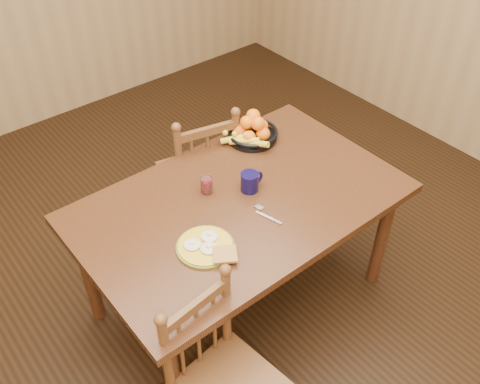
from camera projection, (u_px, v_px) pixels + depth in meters
room at (240, 93)px, 2.24m from camera, size 4.52×5.02×2.72m
dining_table at (240, 212)px, 2.69m from camera, size 1.60×1.00×0.75m
chair_far at (200, 174)px, 3.26m from camera, size 0.50×0.49×0.93m
chair_near at (222, 380)px, 2.25m from camera, size 0.44×0.43×0.89m
breakfast_plate at (206, 246)px, 2.38m from camera, size 0.26×0.31×0.04m
fork at (265, 214)px, 2.55m from camera, size 0.06×0.18×0.00m
spoon at (203, 239)px, 2.42m from camera, size 0.05×0.16×0.01m
coffee_mug at (250, 181)px, 2.66m from camera, size 0.13×0.09×0.10m
juice_glass at (207, 185)px, 2.65m from camera, size 0.06×0.06×0.09m
fruit_bowl at (252, 131)px, 2.99m from camera, size 0.32×0.32×0.17m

